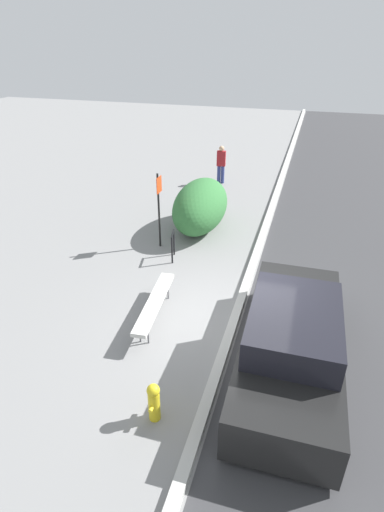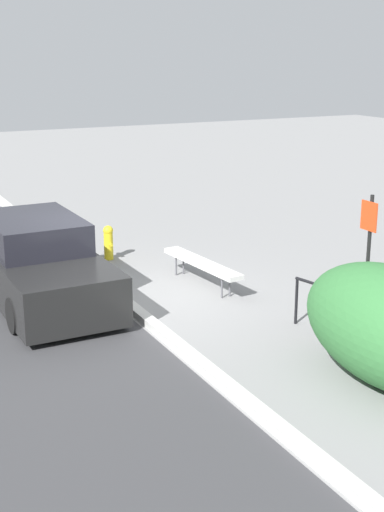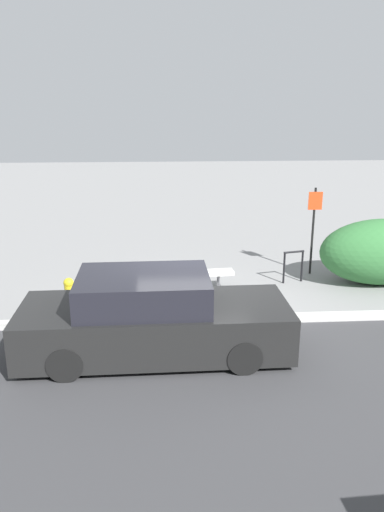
{
  "view_description": "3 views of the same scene",
  "coord_description": "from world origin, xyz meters",
  "px_view_note": "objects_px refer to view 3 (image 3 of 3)",
  "views": [
    {
      "loc": [
        -6.94,
        -1.16,
        5.74
      ],
      "look_at": [
        1.3,
        1.33,
        0.94
      ],
      "focal_mm": 28.0,
      "sensor_mm": 36.0,
      "label": 1
    },
    {
      "loc": [
        11.59,
        -4.39,
        4.41
      ],
      "look_at": [
        0.48,
        1.22,
        0.84
      ],
      "focal_mm": 50.0,
      "sensor_mm": 36.0,
      "label": 2
    },
    {
      "loc": [
        -0.71,
        -9.45,
        4.34
      ],
      "look_at": [
        -0.04,
        1.02,
        1.13
      ],
      "focal_mm": 35.0,
      "sensor_mm": 36.0,
      "label": 3
    }
  ],
  "objects_px": {
    "bike_rack": "(293,263)",
    "sign_post": "(313,223)",
    "bench": "(184,274)",
    "parked_car_near": "(153,319)",
    "fire_hydrant": "(69,294)"
  },
  "relations": [
    {
      "from": "sign_post",
      "to": "parked_car_near",
      "type": "distance_m",
      "value": 5.93
    },
    {
      "from": "fire_hydrant",
      "to": "parked_car_near",
      "type": "height_order",
      "value": "parked_car_near"
    },
    {
      "from": "fire_hydrant",
      "to": "parked_car_near",
      "type": "relative_size",
      "value": 0.16
    },
    {
      "from": "sign_post",
      "to": "parked_car_near",
      "type": "height_order",
      "value": "sign_post"
    },
    {
      "from": "bench",
      "to": "sign_post",
      "type": "bearing_deg",
      "value": 13.58
    },
    {
      "from": "fire_hydrant",
      "to": "parked_car_near",
      "type": "bearing_deg",
      "value": -48.41
    },
    {
      "from": "bike_rack",
      "to": "sign_post",
      "type": "distance_m",
      "value": 1.26
    },
    {
      "from": "bench",
      "to": "bike_rack",
      "type": "distance_m",
      "value": 2.82
    },
    {
      "from": "fire_hydrant",
      "to": "parked_car_near",
      "type": "distance_m",
      "value": 2.77
    },
    {
      "from": "sign_post",
      "to": "bench",
      "type": "bearing_deg",
      "value": -161.22
    },
    {
      "from": "bench",
      "to": "fire_hydrant",
      "type": "relative_size",
      "value": 3.12
    },
    {
      "from": "bench",
      "to": "fire_hydrant",
      "type": "height_order",
      "value": "fire_hydrant"
    },
    {
      "from": "sign_post",
      "to": "bike_rack",
      "type": "bearing_deg",
      "value": -135.39
    },
    {
      "from": "bench",
      "to": "parked_car_near",
      "type": "xyz_separation_m",
      "value": [
        -0.72,
        -3.05,
        0.23
      ]
    },
    {
      "from": "bench",
      "to": "fire_hydrant",
      "type": "xyz_separation_m",
      "value": [
        -2.54,
        -0.99,
        -0.04
      ]
    }
  ]
}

